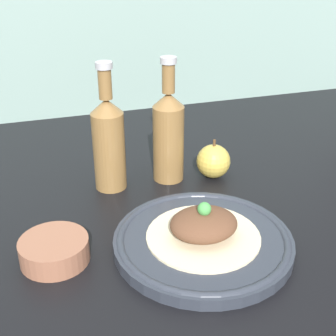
% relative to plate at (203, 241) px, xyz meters
% --- Properties ---
extents(ground_plane, '(1.80, 1.10, 0.04)m').
position_rel_plate_xyz_m(ground_plane, '(-0.08, 0.15, -0.03)').
color(ground_plane, black).
extents(plate, '(0.29, 0.29, 0.02)m').
position_rel_plate_xyz_m(plate, '(0.00, 0.00, 0.00)').
color(plate, '#2D333D').
rests_on(plate, ground_plane).
extents(plated_food, '(0.18, 0.18, 0.06)m').
position_rel_plate_xyz_m(plated_food, '(0.00, 0.00, 0.03)').
color(plated_food, beige).
rests_on(plated_food, plate).
extents(cider_bottle_left, '(0.06, 0.06, 0.25)m').
position_rel_plate_xyz_m(cider_bottle_left, '(-0.10, 0.25, 0.09)').
color(cider_bottle_left, olive).
rests_on(cider_bottle_left, ground_plane).
extents(cider_bottle_right, '(0.06, 0.06, 0.25)m').
position_rel_plate_xyz_m(cider_bottle_right, '(0.02, 0.25, 0.09)').
color(cider_bottle_right, olive).
rests_on(cider_bottle_right, ground_plane).
extents(apple, '(0.07, 0.07, 0.08)m').
position_rel_plate_xyz_m(apple, '(0.11, 0.22, 0.02)').
color(apple, gold).
rests_on(apple, ground_plane).
extents(dipping_bowl, '(0.11, 0.11, 0.04)m').
position_rel_plate_xyz_m(dipping_bowl, '(-0.23, 0.04, 0.01)').
color(dipping_bowl, '#996047').
rests_on(dipping_bowl, ground_plane).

